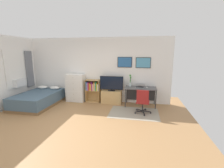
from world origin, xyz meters
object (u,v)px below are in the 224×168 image
television (111,83)px  laptop (140,86)px  office_chair (143,101)px  tv_stand (112,97)px  bamboo_vase (130,81)px  bookshelf (93,88)px  computer_mouse (147,88)px  desk (141,90)px  bed (39,99)px  dresser (76,88)px

television → laptop: (1.16, -0.00, -0.04)m
office_chair → laptop: (-0.11, 0.93, 0.34)m
tv_stand → bamboo_vase: (0.76, 0.08, 0.70)m
bookshelf → laptop: bearing=-2.0°
computer_mouse → bamboo_vase: bamboo_vase is taller
laptop → desk: bearing=-23.2°
bamboo_vase → tv_stand: bearing=-174.3°
computer_mouse → desk: bearing=155.6°
bookshelf → office_chair: size_ratio=1.11×
desk → office_chair: size_ratio=1.39×
bed → dresser: (1.25, 0.79, 0.33)m
bed → television: (2.83, 0.78, 0.58)m
bed → bamboo_vase: bearing=13.5°
desk → laptop: laptop is taller
bookshelf → desk: bookshelf is taller
bed → bookshelf: 2.20m
tv_stand → desk: (1.18, -0.04, 0.34)m
bed → laptop: laptop is taller
bed → bookshelf: bookshelf is taller
tv_stand → bamboo_vase: bearing=5.7°
desk → television: bearing=179.3°
bookshelf → computer_mouse: bookshelf is taller
bed → desk: size_ratio=1.69×
bookshelf → television: (0.82, -0.07, 0.26)m
bookshelf → office_chair: bookshelf is taller
tv_stand → bamboo_vase: bamboo_vase is taller
office_chair → computer_mouse: size_ratio=8.27×
bookshelf → television: size_ratio=0.99×
bookshelf → tv_stand: (0.82, -0.04, -0.31)m
bookshelf → desk: size_ratio=0.80×
tv_stand → laptop: bearing=-1.2°
desk → office_chair: (0.09, -0.91, -0.15)m
laptop → bamboo_vase: size_ratio=0.86×
dresser → television: dresser is taller
television → laptop: size_ratio=2.36×
bed → dresser: size_ratio=1.70×
tv_stand → office_chair: size_ratio=0.97×
bed → desk: (4.01, 0.77, 0.35)m
desk → bamboo_vase: bearing=165.3°
dresser → bookshelf: 0.76m
dresser → desk: 2.76m
television → bamboo_vase: 0.77m
television → laptop: television is taller
television → tv_stand: bearing=90.0°
bookshelf → laptop: 1.99m
tv_stand → computer_mouse: computer_mouse is taller
bed → laptop: size_ratio=4.95×
bed → tv_stand: (2.83, 0.81, 0.01)m
dresser → desk: size_ratio=0.99×
desk → computer_mouse: 0.29m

